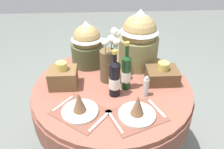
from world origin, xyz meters
The scene contains 12 objects.
ground centered at (0.00, 0.00, 0.00)m, with size 8.00×8.00×0.00m, color slate.
dining_table centered at (0.00, 0.00, 0.60)m, with size 1.23×1.23×0.75m.
place_setting_left centered at (-0.23, -0.29, 0.79)m, with size 0.43×0.41×0.16m.
place_setting_right centered at (0.14, -0.34, 0.79)m, with size 0.41×0.37×0.16m.
flower_vase centered at (-0.02, 0.08, 0.92)m, with size 0.16×0.17×0.41m.
wine_bottle_left centered at (0.01, -0.11, 0.89)m, with size 0.08×0.08×0.36m.
wine_bottle_centre centered at (0.10, -0.03, 0.89)m, with size 0.07×0.07×0.38m.
pepper_mill centered at (0.23, -0.13, 0.82)m, with size 0.04×0.04×0.16m.
gift_tub_back_left centered at (-0.19, 0.34, 0.95)m, with size 0.28×0.28×0.39m.
gift_tub_back_right centered at (0.24, 0.30, 1.00)m, with size 0.33×0.33×0.49m.
woven_basket_side_left centered at (-0.37, 0.02, 0.82)m, with size 0.21×0.17×0.20m.
woven_basket_side_right centered at (0.39, 0.03, 0.81)m, with size 0.24×0.19×0.17m.
Camera 1 is at (-0.08, -1.44, 1.79)m, focal length 37.26 mm.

